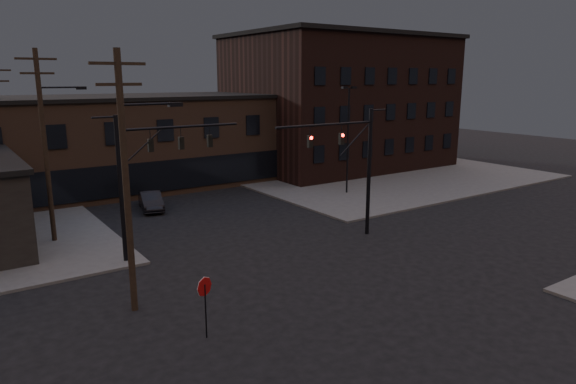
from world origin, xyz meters
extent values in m
plane|color=black|center=(0.00, 0.00, 0.00)|extent=(140.00, 140.00, 0.00)
cube|color=#474744|center=(22.00, 22.00, 0.07)|extent=(30.00, 30.00, 0.15)
cube|color=brown|center=(0.00, 28.00, 4.00)|extent=(40.00, 12.00, 8.00)
cube|color=black|center=(22.00, 26.00, 7.00)|extent=(22.00, 16.00, 14.00)
cylinder|color=black|center=(6.50, 4.50, 4.00)|extent=(0.24, 0.24, 8.00)
cylinder|color=black|center=(3.00, 4.50, 7.20)|extent=(7.00, 0.14, 0.14)
cube|color=#FF140C|center=(4.17, 4.50, 6.30)|extent=(0.28, 0.22, 0.70)
cube|color=#FF140C|center=(1.83, 4.50, 6.30)|extent=(0.28, 0.22, 0.70)
cylinder|color=black|center=(-8.00, 8.00, 4.00)|extent=(0.24, 0.24, 8.00)
cylinder|color=black|center=(-4.50, 8.00, 7.20)|extent=(7.00, 0.14, 0.14)
cube|color=black|center=(-6.25, 8.00, 6.30)|extent=(0.28, 0.22, 0.70)
cube|color=black|center=(-4.50, 8.00, 6.30)|extent=(0.28, 0.22, 0.70)
cube|color=black|center=(-2.75, 8.00, 6.30)|extent=(0.28, 0.22, 0.70)
cylinder|color=black|center=(-8.00, -2.00, 1.10)|extent=(0.06, 0.06, 2.20)
cylinder|color=maroon|center=(-8.00, -1.98, 2.10)|extent=(0.72, 0.33, 0.76)
cylinder|color=black|center=(-9.50, 2.00, 5.50)|extent=(0.28, 0.28, 11.00)
cube|color=black|center=(-9.50, 2.00, 10.40)|extent=(2.20, 0.12, 0.12)
cube|color=black|center=(-9.50, 2.00, 9.60)|extent=(1.80, 0.12, 0.12)
cube|color=black|center=(-7.20, 2.00, 8.75)|extent=(0.60, 0.25, 0.18)
cylinder|color=black|center=(-10.50, 14.00, 5.75)|extent=(0.28, 0.28, 11.50)
cube|color=black|center=(-10.50, 14.00, 10.90)|extent=(2.20, 0.12, 0.12)
cube|color=black|center=(-10.50, 14.00, 10.10)|extent=(1.80, 0.12, 0.12)
cube|color=black|center=(-8.20, 14.00, 9.25)|extent=(0.60, 0.25, 0.18)
cylinder|color=black|center=(-11.50, 26.00, 5.50)|extent=(0.28, 0.28, 11.00)
cylinder|color=black|center=(13.00, 14.00, 4.50)|extent=(0.14, 0.14, 9.00)
cube|color=black|center=(12.50, 14.00, 9.05)|extent=(0.50, 0.28, 0.18)
cube|color=black|center=(13.50, 14.00, 9.05)|extent=(0.50, 0.28, 0.18)
cylinder|color=black|center=(19.00, 19.00, 4.50)|extent=(0.14, 0.14, 9.00)
cube|color=black|center=(18.50, 19.00, 9.05)|extent=(0.50, 0.28, 0.18)
cube|color=black|center=(19.50, 19.00, 9.05)|extent=(0.50, 0.28, 0.18)
imported|color=black|center=(18.17, 21.04, 0.95)|extent=(4.95, 2.78, 1.59)
imported|color=#ABABAD|center=(21.10, 21.83, 0.82)|extent=(4.96, 3.51, 1.33)
imported|color=black|center=(-2.81, 18.39, 0.70)|extent=(2.36, 4.48, 1.40)
camera|label=1|loc=(-15.71, -18.78, 9.87)|focal=32.00mm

